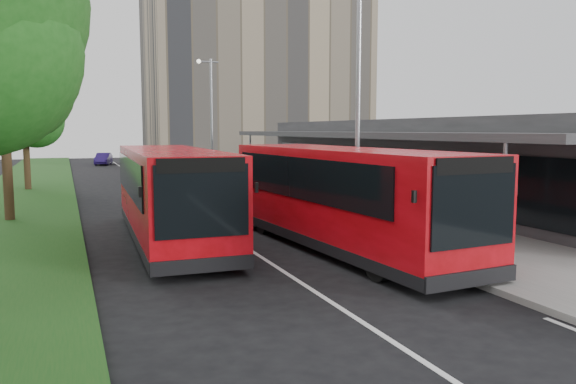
# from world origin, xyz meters

# --- Properties ---
(ground) EXTENTS (120.00, 120.00, 0.00)m
(ground) POSITION_xyz_m (0.00, 0.00, 0.00)
(ground) COLOR black
(ground) RESTS_ON ground
(pavement) EXTENTS (5.00, 80.00, 0.15)m
(pavement) POSITION_xyz_m (6.00, 20.00, 0.07)
(pavement) COLOR gray
(pavement) RESTS_ON ground
(grass_verge) EXTENTS (5.00, 80.00, 0.10)m
(grass_verge) POSITION_xyz_m (-7.00, 20.00, 0.05)
(grass_verge) COLOR #1A4917
(grass_verge) RESTS_ON ground
(lane_centre_line) EXTENTS (0.12, 70.00, 0.01)m
(lane_centre_line) POSITION_xyz_m (0.00, 15.00, 0.01)
(lane_centre_line) COLOR silver
(lane_centre_line) RESTS_ON ground
(kerb_dashes) EXTENTS (0.12, 56.00, 0.01)m
(kerb_dashes) POSITION_xyz_m (3.30, 19.00, 0.01)
(kerb_dashes) COLOR silver
(kerb_dashes) RESTS_ON ground
(office_block) EXTENTS (22.00, 12.00, 18.00)m
(office_block) POSITION_xyz_m (14.00, 42.00, 9.00)
(office_block) COLOR gray
(office_block) RESTS_ON ground
(station_building) EXTENTS (7.70, 26.00, 4.00)m
(station_building) POSITION_xyz_m (10.86, 8.00, 2.04)
(station_building) COLOR #2C2B2E
(station_building) RESTS_ON ground
(tree_mid) EXTENTS (5.46, 5.46, 8.77)m
(tree_mid) POSITION_xyz_m (-7.01, 9.05, 5.67)
(tree_mid) COLOR #372616
(tree_mid) RESTS_ON ground
(tree_far) EXTENTS (4.39, 4.39, 7.00)m
(tree_far) POSITION_xyz_m (-7.01, 21.05, 4.52)
(tree_far) COLOR #372616
(tree_far) RESTS_ON ground
(lamp_post_near) EXTENTS (1.44, 0.28, 8.00)m
(lamp_post_near) POSITION_xyz_m (4.12, 2.00, 4.72)
(lamp_post_near) COLOR gray
(lamp_post_near) RESTS_ON pavement
(lamp_post_far) EXTENTS (1.44, 0.28, 8.00)m
(lamp_post_far) POSITION_xyz_m (4.12, 22.00, 4.72)
(lamp_post_far) COLOR gray
(lamp_post_far) RESTS_ON pavement
(bus_main) EXTENTS (3.41, 10.70, 2.98)m
(bus_main) POSITION_xyz_m (2.55, -0.16, 1.53)
(bus_main) COLOR red
(bus_main) RESTS_ON ground
(bus_second) EXTENTS (2.97, 10.36, 2.91)m
(bus_second) POSITION_xyz_m (-1.90, 2.99, 1.49)
(bus_second) COLOR red
(bus_second) RESTS_ON ground
(litter_bin) EXTENTS (0.62, 0.62, 0.92)m
(litter_bin) POSITION_xyz_m (6.03, 10.01, 0.61)
(litter_bin) COLOR #3E2519
(litter_bin) RESTS_ON pavement
(bollard) EXTENTS (0.20, 0.20, 0.97)m
(bollard) POSITION_xyz_m (5.28, 19.18, 0.64)
(bollard) COLOR yellow
(bollard) RESTS_ON pavement
(car_near) EXTENTS (3.04, 4.35, 1.37)m
(car_near) POSITION_xyz_m (1.39, 36.93, 0.69)
(car_near) COLOR #530E0B
(car_near) RESTS_ON ground
(car_far) EXTENTS (2.07, 3.88, 1.22)m
(car_far) POSITION_xyz_m (-1.33, 44.90, 0.61)
(car_far) COLOR navy
(car_far) RESTS_ON ground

